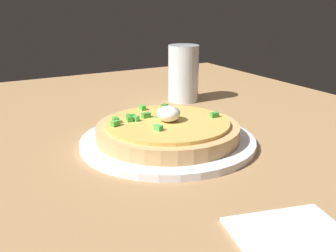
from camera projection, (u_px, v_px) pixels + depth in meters
The scene contains 5 objects.
dining_table at pixel (214, 145), 68.31cm from camera, with size 124.00×81.91×3.37cm, color #A0784D.
plate at pixel (168, 141), 63.39cm from camera, with size 27.25×27.25×1.06cm, color white.
pizza at pixel (168, 130), 62.80cm from camera, with size 22.16×22.16×5.13cm.
cup_near at pixel (183, 77), 87.86cm from camera, with size 6.59×6.59×12.09cm.
napkin at pixel (297, 241), 38.50cm from camera, with size 11.15×11.15×0.40cm, color silver.
Camera 1 is at (52.05, -37.93, 25.94)cm, focal length 43.49 mm.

